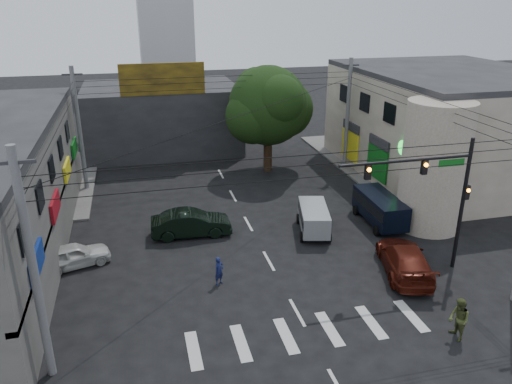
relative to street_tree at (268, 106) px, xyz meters
name	(u,v)px	position (x,y,z in m)	size (l,w,h in m)	color
ground	(279,279)	(-4.00, -17.00, -5.47)	(160.00, 160.00, 0.00)	black
sidewalk_far_right	(411,154)	(14.00, 1.00, -5.40)	(16.00, 16.00, 0.15)	#514F4C
building_right	(449,125)	(14.00, -4.00, -1.47)	(14.00, 18.00, 8.00)	gray
corner_column	(434,166)	(7.00, -13.00, -1.47)	(4.00, 4.00, 8.00)	gray
building_far	(162,117)	(-8.00, 9.00, -2.47)	(14.00, 10.00, 6.00)	#232326
billboard	(162,79)	(-8.00, 4.10, 1.83)	(7.00, 0.30, 2.60)	olive
street_tree	(268,106)	(0.00, 0.00, 0.00)	(6.40, 6.40, 8.70)	black
traffic_gantry	(436,186)	(3.82, -18.00, -0.64)	(7.10, 0.35, 7.20)	black
utility_pole_near_left	(33,270)	(-14.50, -21.50, -0.87)	(0.32, 0.32, 9.20)	#59595B
utility_pole_far_left	(79,130)	(-14.50, -1.00, -0.87)	(0.32, 0.32, 9.20)	#59595B
utility_pole_far_right	(348,115)	(6.50, -1.00, -0.87)	(0.32, 0.32, 9.20)	#59595B
dark_sedan	(191,223)	(-7.74, -10.75, -4.68)	(4.91, 1.91, 1.59)	black
white_compact	(73,255)	(-14.39, -13.02, -4.81)	(4.16, 2.64, 1.32)	silver
maroon_sedan	(405,259)	(2.61, -17.90, -4.69)	(3.58, 5.80, 1.57)	#441109
silver_minivan	(314,220)	(-0.36, -12.14, -4.65)	(2.48, 4.12, 1.65)	#93969A
navy_van	(380,210)	(4.20, -11.92, -4.52)	(1.95, 4.80, 1.90)	black
traffic_officer	(219,271)	(-7.06, -16.68, -4.72)	(0.66, 0.61, 1.51)	#141A47
pedestrian_olive	(459,320)	(2.00, -23.42, -4.51)	(0.78, 0.97, 1.92)	#3E4721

